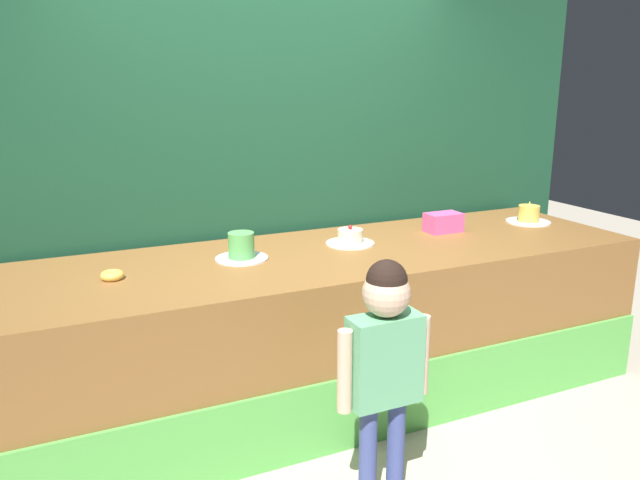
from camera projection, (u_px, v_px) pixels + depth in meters
ground_plane at (347, 448)px, 3.24m from camera, size 12.00×12.00×0.00m
stage_platform at (306, 331)px, 3.60m from camera, size 4.05×1.10×0.90m
curtain_backdrop at (264, 154)px, 3.93m from camera, size 4.78×0.08×2.79m
child_figure at (385, 352)px, 2.64m from camera, size 0.44×0.20×1.15m
pink_box at (443, 222)px, 4.01m from camera, size 0.23×0.14×0.12m
donut at (112, 275)px, 3.07m from camera, size 0.11×0.11×0.04m
cake_center_left at (241, 248)px, 3.40m from camera, size 0.29×0.29×0.15m
cake_center_right at (350, 238)px, 3.72m from camera, size 0.29×0.29×0.12m
cake_far_right at (529, 216)px, 4.27m from camera, size 0.30×0.30×0.15m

